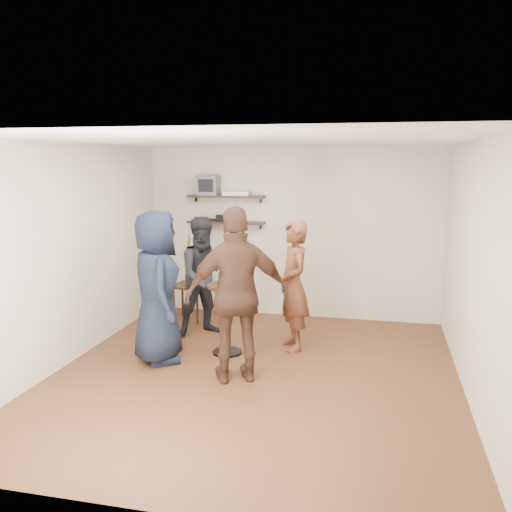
{
  "coord_description": "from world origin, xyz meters",
  "views": [
    {
      "loc": [
        1.32,
        -5.62,
        2.4
      ],
      "look_at": [
        -0.07,
        0.4,
        1.3
      ],
      "focal_mm": 38.0,
      "sensor_mm": 36.0,
      "label": 1
    }
  ],
  "objects_px": {
    "radio": "(223,218)",
    "person_brown": "(238,295)",
    "person_dark": "(205,276)",
    "side_table": "(189,290)",
    "crt_monitor": "(209,185)",
    "dvd_deck": "(237,193)",
    "person_plaid": "(293,286)",
    "person_navy": "(157,287)",
    "drinks_table": "(227,309)"
  },
  "relations": [
    {
      "from": "dvd_deck",
      "to": "person_plaid",
      "type": "bearing_deg",
      "value": -51.31
    },
    {
      "from": "person_plaid",
      "to": "person_dark",
      "type": "bearing_deg",
      "value": -129.55
    },
    {
      "from": "dvd_deck",
      "to": "person_navy",
      "type": "relative_size",
      "value": 0.22
    },
    {
      "from": "person_plaid",
      "to": "person_navy",
      "type": "bearing_deg",
      "value": -87.81
    },
    {
      "from": "dvd_deck",
      "to": "side_table",
      "type": "distance_m",
      "value": 1.64
    },
    {
      "from": "person_dark",
      "to": "person_navy",
      "type": "bearing_deg",
      "value": -138.27
    },
    {
      "from": "person_dark",
      "to": "person_brown",
      "type": "distance_m",
      "value": 1.71
    },
    {
      "from": "person_dark",
      "to": "person_brown",
      "type": "bearing_deg",
      "value": -96.26
    },
    {
      "from": "dvd_deck",
      "to": "side_table",
      "type": "xyz_separation_m",
      "value": [
        -0.63,
        -0.48,
        -1.43
      ]
    },
    {
      "from": "person_plaid",
      "to": "person_navy",
      "type": "xyz_separation_m",
      "value": [
        -1.51,
        -0.79,
        0.09
      ]
    },
    {
      "from": "dvd_deck",
      "to": "person_dark",
      "type": "bearing_deg",
      "value": -99.72
    },
    {
      "from": "crt_monitor",
      "to": "person_plaid",
      "type": "height_order",
      "value": "crt_monitor"
    },
    {
      "from": "dvd_deck",
      "to": "radio",
      "type": "bearing_deg",
      "value": 180.0
    },
    {
      "from": "drinks_table",
      "to": "person_navy",
      "type": "xyz_separation_m",
      "value": [
        -0.74,
        -0.43,
        0.34
      ]
    },
    {
      "from": "dvd_deck",
      "to": "person_dark",
      "type": "height_order",
      "value": "dvd_deck"
    },
    {
      "from": "side_table",
      "to": "person_brown",
      "type": "distance_m",
      "value": 2.47
    },
    {
      "from": "dvd_deck",
      "to": "drinks_table",
      "type": "xyz_separation_m",
      "value": [
        0.33,
        -1.74,
        -1.33
      ]
    },
    {
      "from": "side_table",
      "to": "drinks_table",
      "type": "xyz_separation_m",
      "value": [
        0.95,
        -1.26,
        0.11
      ]
    },
    {
      "from": "radio",
      "to": "side_table",
      "type": "xyz_separation_m",
      "value": [
        -0.4,
        -0.48,
        -1.05
      ]
    },
    {
      "from": "radio",
      "to": "side_table",
      "type": "distance_m",
      "value": 1.23
    },
    {
      "from": "dvd_deck",
      "to": "person_brown",
      "type": "relative_size",
      "value": 0.21
    },
    {
      "from": "crt_monitor",
      "to": "drinks_table",
      "type": "distance_m",
      "value": 2.39
    },
    {
      "from": "crt_monitor",
      "to": "person_navy",
      "type": "xyz_separation_m",
      "value": [
        0.04,
        -2.17,
        -1.1
      ]
    },
    {
      "from": "drinks_table",
      "to": "person_navy",
      "type": "distance_m",
      "value": 0.92
    },
    {
      "from": "dvd_deck",
      "to": "person_plaid",
      "type": "relative_size",
      "value": 0.24
    },
    {
      "from": "radio",
      "to": "person_dark",
      "type": "xyz_separation_m",
      "value": [
        0.04,
        -1.05,
        -0.7
      ]
    },
    {
      "from": "person_plaid",
      "to": "person_navy",
      "type": "relative_size",
      "value": 0.91
    },
    {
      "from": "radio",
      "to": "person_brown",
      "type": "xyz_separation_m",
      "value": [
        0.9,
        -2.52,
        -0.56
      ]
    },
    {
      "from": "radio",
      "to": "drinks_table",
      "type": "relative_size",
      "value": 0.25
    },
    {
      "from": "person_plaid",
      "to": "person_navy",
      "type": "distance_m",
      "value": 1.71
    },
    {
      "from": "crt_monitor",
      "to": "person_brown",
      "type": "relative_size",
      "value": 0.17
    },
    {
      "from": "person_plaid",
      "to": "drinks_table",
      "type": "bearing_deg",
      "value": -90.0
    },
    {
      "from": "drinks_table",
      "to": "person_plaid",
      "type": "relative_size",
      "value": 0.54
    },
    {
      "from": "drinks_table",
      "to": "dvd_deck",
      "type": "bearing_deg",
      "value": 100.65
    },
    {
      "from": "radio",
      "to": "person_navy",
      "type": "distance_m",
      "value": 2.26
    },
    {
      "from": "person_navy",
      "to": "dvd_deck",
      "type": "bearing_deg",
      "value": -40.72
    },
    {
      "from": "person_navy",
      "to": "person_plaid",
      "type": "bearing_deg",
      "value": -92.19
    },
    {
      "from": "person_brown",
      "to": "radio",
      "type": "bearing_deg",
      "value": -94.33
    },
    {
      "from": "drinks_table",
      "to": "person_brown",
      "type": "xyz_separation_m",
      "value": [
        0.35,
        -0.78,
        0.39
      ]
    },
    {
      "from": "drinks_table",
      "to": "person_dark",
      "type": "xyz_separation_m",
      "value": [
        -0.51,
        0.69,
        0.25
      ]
    },
    {
      "from": "radio",
      "to": "person_plaid",
      "type": "bearing_deg",
      "value": -46.06
    },
    {
      "from": "side_table",
      "to": "person_brown",
      "type": "relative_size",
      "value": 0.29
    },
    {
      "from": "drinks_table",
      "to": "person_brown",
      "type": "bearing_deg",
      "value": -66.08
    },
    {
      "from": "person_dark",
      "to": "side_table",
      "type": "bearing_deg",
      "value": 91.49
    },
    {
      "from": "side_table",
      "to": "person_dark",
      "type": "distance_m",
      "value": 0.81
    },
    {
      "from": "dvd_deck",
      "to": "person_brown",
      "type": "height_order",
      "value": "dvd_deck"
    },
    {
      "from": "person_plaid",
      "to": "dvd_deck",
      "type": "bearing_deg",
      "value": -166.85
    },
    {
      "from": "crt_monitor",
      "to": "person_dark",
      "type": "distance_m",
      "value": 1.62
    },
    {
      "from": "person_navy",
      "to": "crt_monitor",
      "type": "bearing_deg",
      "value": -28.96
    },
    {
      "from": "side_table",
      "to": "radio",
      "type": "bearing_deg",
      "value": 50.14
    }
  ]
}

